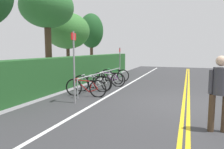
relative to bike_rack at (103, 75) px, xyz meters
name	(u,v)px	position (x,y,z in m)	size (l,w,h in m)	color
ground_plane	(186,105)	(-2.14, -3.97, -0.62)	(31.63, 10.10, 0.05)	#353538
centre_line_yellow_inner	(188,105)	(-2.14, -4.05, -0.59)	(28.47, 0.10, 0.00)	gold
centre_line_yellow_outer	(184,104)	(-2.14, -3.89, -0.59)	(28.47, 0.10, 0.00)	gold
bike_lane_stripe_white	(105,98)	(-2.14, -0.96, -0.59)	(28.47, 0.12, 0.00)	white
bike_rack	(103,75)	(0.00, 0.00, 0.00)	(5.23, 0.05, 0.78)	#9EA0A5
bicycle_0	(86,88)	(-2.15, -0.12, -0.25)	(0.46, 1.77, 0.74)	black
bicycle_1	(92,83)	(-1.17, 0.07, -0.23)	(0.50, 1.74, 0.78)	black
bicycle_2	(99,82)	(-0.46, 0.04, -0.27)	(0.65, 1.58, 0.69)	black
bicycle_3	(109,79)	(0.38, -0.15, -0.24)	(0.46, 1.75, 0.76)	black
bicycle_4	(111,78)	(1.29, 0.09, -0.28)	(0.53, 1.62, 0.68)	black
bicycle_5	(115,75)	(2.15, 0.14, -0.24)	(0.46, 1.75, 0.76)	black
pedestrian	(220,88)	(-4.39, -4.68, 0.42)	(0.32, 0.48, 1.75)	#4C3826
sign_post_near	(74,61)	(-3.24, -0.25, 0.90)	(0.36, 0.07, 2.51)	gray
sign_post_far	(120,60)	(3.45, 0.25, 0.63)	(0.36, 0.08, 2.02)	gray
hedge_backdrop	(84,69)	(1.50, 1.86, 0.16)	(14.18, 0.89, 1.51)	#235626
tree_mid	(47,8)	(-0.67, 2.73, 3.33)	(2.65, 2.65, 5.00)	#473323
tree_far_right	(68,31)	(2.34, 3.46, 2.48)	(2.86, 2.86, 4.24)	#473323
tree_extra	(91,31)	(6.74, 3.88, 2.84)	(2.03, 2.03, 4.90)	#473323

